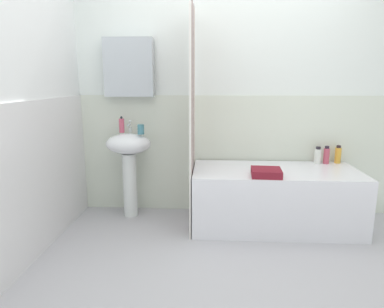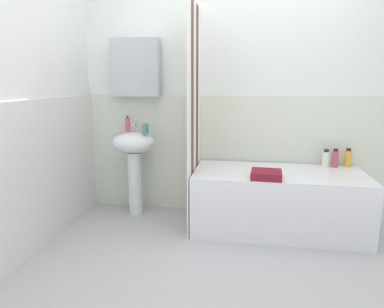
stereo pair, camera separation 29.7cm
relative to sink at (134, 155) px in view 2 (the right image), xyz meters
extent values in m
cube|color=#B4B4BC|center=(1.01, -1.03, -0.64)|extent=(4.80, 5.60, 0.04)
cube|color=white|center=(1.01, 0.24, 0.58)|extent=(3.60, 0.05, 2.40)
cube|color=silver|center=(1.01, 0.21, -0.02)|extent=(3.60, 0.02, 1.20)
cube|color=silver|center=(0.00, 0.15, 0.85)|extent=(0.48, 0.12, 0.56)
cube|color=white|center=(-0.56, -0.69, 0.58)|extent=(0.05, 1.81, 2.40)
cube|color=silver|center=(-0.53, -0.69, -0.02)|extent=(0.02, 1.81, 1.20)
cylinder|color=white|center=(0.00, 0.00, -0.30)|extent=(0.14, 0.14, 0.64)
ellipsoid|color=white|center=(0.00, 0.00, 0.12)|extent=(0.44, 0.34, 0.20)
cylinder|color=silver|center=(0.00, 0.10, 0.25)|extent=(0.03, 0.03, 0.05)
cylinder|color=silver|center=(0.00, 0.05, 0.30)|extent=(0.02, 0.10, 0.02)
sphere|color=silver|center=(0.00, 0.10, 0.33)|extent=(0.03, 0.03, 0.03)
cylinder|color=#CA506C|center=(-0.08, 0.07, 0.29)|extent=(0.05, 0.05, 0.14)
sphere|color=#1D272A|center=(-0.08, 0.07, 0.37)|extent=(0.02, 0.02, 0.02)
cylinder|color=teal|center=(0.13, -0.02, 0.27)|extent=(0.06, 0.06, 0.09)
cube|color=white|center=(1.40, -0.17, -0.34)|extent=(1.51, 0.71, 0.54)
cube|color=white|center=(0.63, -0.45, 0.38)|extent=(0.01, 0.14, 2.00)
cube|color=brown|center=(0.63, -0.31, 0.38)|extent=(0.01, 0.14, 2.00)
cube|color=white|center=(0.63, -0.17, 0.38)|extent=(0.01, 0.14, 2.00)
cube|color=brown|center=(0.63, -0.02, 0.38)|extent=(0.01, 0.14, 2.00)
cube|color=white|center=(0.63, 0.12, 0.38)|extent=(0.01, 0.14, 2.00)
cylinder|color=gold|center=(2.06, 0.13, 0.01)|extent=(0.06, 0.06, 0.15)
cylinder|color=#2C1E24|center=(2.06, 0.13, 0.09)|extent=(0.04, 0.04, 0.02)
cylinder|color=#C34B63|center=(1.94, 0.10, 0.00)|extent=(0.06, 0.06, 0.15)
cylinder|color=#241B2A|center=(1.94, 0.10, 0.09)|extent=(0.04, 0.04, 0.02)
cylinder|color=white|center=(1.85, 0.10, 0.00)|extent=(0.06, 0.06, 0.14)
cylinder|color=#27222D|center=(1.85, 0.10, 0.08)|extent=(0.05, 0.05, 0.02)
cube|color=maroon|center=(1.28, -0.39, -0.04)|extent=(0.26, 0.25, 0.06)
camera|label=1|loc=(0.80, -3.24, 0.72)|focal=31.97mm
camera|label=2|loc=(1.10, -3.21, 0.72)|focal=31.97mm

